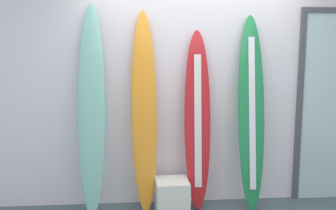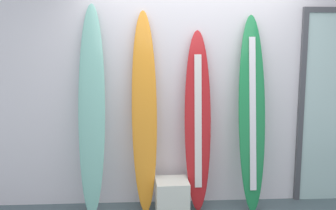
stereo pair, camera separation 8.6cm
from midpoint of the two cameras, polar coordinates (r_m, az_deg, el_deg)
wall_back at (r=4.39m, az=4.16°, el=3.43°), size 7.20×0.20×2.80m
surfboard_seafoam at (r=4.12m, az=-10.83°, el=-0.98°), size 0.30×0.39×2.27m
surfboard_sunset at (r=4.12m, az=-2.98°, el=-1.31°), size 0.29×0.33×2.20m
surfboard_crimson at (r=4.19m, az=5.09°, el=-2.59°), size 0.29×0.28×1.99m
surfboard_emerald at (r=4.27m, az=13.09°, el=-1.41°), size 0.30×0.37×2.16m
display_block_left at (r=4.25m, az=1.20°, el=-13.62°), size 0.37×0.37×0.37m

